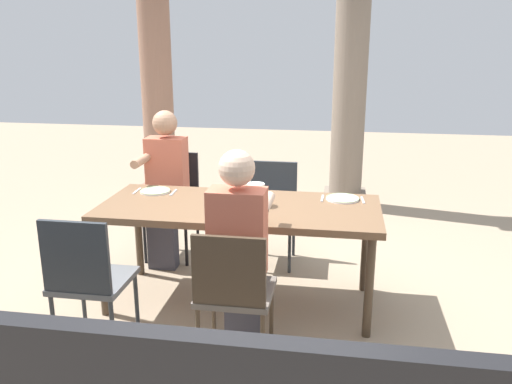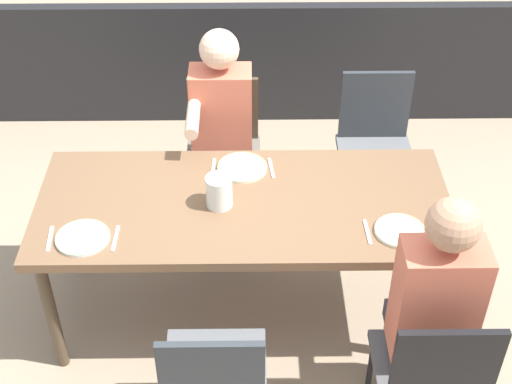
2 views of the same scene
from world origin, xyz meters
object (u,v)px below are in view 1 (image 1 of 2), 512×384
Objects in this scene: diner_woman_green at (165,183)px; chair_mid_south at (233,289)px; chair_west_north at (173,198)px; chair_west_south at (87,276)px; plate_1 at (233,216)px; water_pitcher at (256,196)px; chair_mid_north at (272,205)px; diner_man_white at (240,247)px; stone_column_centre at (350,79)px; dining_table at (240,214)px; plate_0 at (155,191)px; plate_2 at (342,198)px; stone_column_near at (157,80)px.

chair_mid_south is at bearing -58.80° from diner_woman_green.
chair_west_south is at bearing -90.00° from chair_west_north.
diner_woman_green is 5.23× the size of plate_1.
water_pitcher reaches higher than chair_mid_south.
chair_mid_south is (0.00, -1.70, 0.01)m from chair_mid_north.
diner_man_white is (0.00, -1.50, 0.20)m from chair_mid_north.
stone_column_centre is at bearing 75.78° from water_pitcher.
diner_man_white reaches higher than dining_table.
plate_1 is (0.79, -0.92, 0.05)m from diner_woman_green.
chair_mid_north is at bearing 36.01° from plate_0.
plate_2 is (1.52, -0.59, 0.25)m from chair_west_north.
water_pitcher is at bearing 9.59° from dining_table.
chair_mid_north is at bearing 11.79° from diner_woman_green.
plate_1 is at bearing 101.40° from chair_mid_south.
plate_2 is (1.46, 0.03, -0.00)m from plate_0.
water_pitcher is (0.90, -0.64, 0.12)m from diner_woman_green.
chair_mid_south is 0.64m from plate_1.
chair_mid_north is at bearing 81.59° from dining_table.
chair_mid_south is at bearing -90.00° from chair_mid_north.
diner_man_white reaches higher than chair_west_south.
plate_1 is at bearing -62.18° from stone_column_near.
stone_column_centre is 3.08m from plate_1.
stone_column_centre reaches higher than water_pitcher.
chair_west_south reaches higher than plate_0.
diner_man_white is 1.23m from plate_0.
chair_mid_north is 2.14m from stone_column_centre.
plate_0 is (-0.85, -0.62, 0.26)m from chair_mid_north.
plate_0 is at bearing 128.17° from chair_mid_south.
plate_2 is (0.61, 1.11, 0.25)m from chair_mid_south.
dining_table is 0.88m from chair_mid_south.
chair_mid_north is (0.13, 0.85, -0.19)m from dining_table.
chair_west_south is (0.00, -1.71, 0.01)m from chair_west_north.
stone_column_centre is (0.65, 1.78, 0.98)m from chair_mid_north.
plate_0 is 1.46m from plate_2.
chair_mid_north is (0.91, 1.70, -0.03)m from chair_west_south.
diner_man_white is at bearing -46.08° from plate_0.
stone_column_centre is at bearing 78.80° from diner_man_white.
chair_mid_north is 1.08m from plate_0.
stone_column_centre is at bearing 65.84° from chair_west_south.
chair_mid_north is 2.60m from stone_column_near.
chair_west_north is at bearing 118.08° from chair_mid_south.
plate_0 is 0.88m from plate_1.
chair_west_south is at bearing -143.82° from plate_2.
dining_table is 0.18m from water_pitcher.
stone_column_near reaches higher than plate_1.
chair_west_south reaches higher than water_pitcher.
plate_0 is at bearing 162.29° from dining_table.
chair_mid_north is 3.71× the size of plate_0.
chair_mid_south is 0.68× the size of diner_man_white.
plate_0 is (0.06, -0.62, 0.25)m from chair_west_north.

